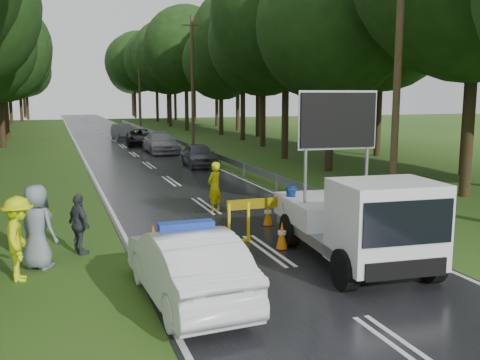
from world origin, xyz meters
name	(u,v)px	position (x,y,z in m)	size (l,w,h in m)	color
ground	(267,251)	(0.00, 0.00, 0.00)	(160.00, 160.00, 0.00)	#294F16
road	(123,146)	(0.00, 30.00, 0.01)	(7.00, 140.00, 0.02)	black
guardrail	(170,139)	(3.70, 29.67, 0.55)	(0.12, 60.06, 0.70)	gray
utility_pole_near	(398,62)	(5.20, 2.00, 5.06)	(1.40, 0.24, 10.00)	#462E20
utility_pole_mid	(192,81)	(5.20, 28.00, 5.06)	(1.40, 0.24, 10.00)	#462E20
utility_pole_far	(140,86)	(5.20, 54.00, 5.06)	(1.40, 0.24, 10.00)	#462E20
police_sedan	(187,265)	(-2.80, -2.63, 0.73)	(1.78, 4.49, 1.60)	silver
work_truck	(359,220)	(1.57, -1.82, 1.11)	(2.69, 5.32, 4.10)	gray
barrier	(276,208)	(0.67, 1.00, 0.91)	(2.92, 0.07, 1.21)	yellow
officer	(215,187)	(0.05, 5.00, 0.88)	(0.64, 0.42, 1.75)	yellow
civilian	(292,214)	(0.93, 0.50, 0.80)	(0.78, 0.61, 1.61)	#194BA5
bystander_left	(19,239)	(-5.97, -0.25, 0.94)	(1.22, 0.70, 1.88)	#D7EF0D
bystander_mid	(79,224)	(-4.64, 1.34, 0.78)	(0.92, 0.38, 1.57)	#393C40
bystander_right	(37,227)	(-5.61, 0.49, 1.00)	(0.98, 0.63, 2.00)	gray
queue_car_first	(199,155)	(2.60, 16.61, 0.66)	(1.57, 3.90, 1.33)	#44464D
queue_car_second	(161,143)	(1.95, 24.45, 0.71)	(2.00, 4.91, 1.43)	gray
queue_car_third	(141,137)	(1.49, 30.45, 0.65)	(2.15, 4.67, 1.30)	black
queue_car_fourth	(122,132)	(0.80, 36.45, 0.70)	(1.49, 4.26, 1.40)	#45484E
cone_near_left	(184,267)	(-2.60, -1.53, 0.33)	(0.32, 0.32, 0.67)	black
cone_center	(282,236)	(0.41, 0.00, 0.37)	(0.36, 0.36, 0.76)	black
cone_far	(268,215)	(1.04, 2.50, 0.36)	(0.35, 0.35, 0.74)	black
cone_left_mid	(153,241)	(-2.90, 0.50, 0.40)	(0.39, 0.39, 0.83)	black
cone_right	(352,217)	(3.42, 1.50, 0.32)	(0.31, 0.31, 0.66)	black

